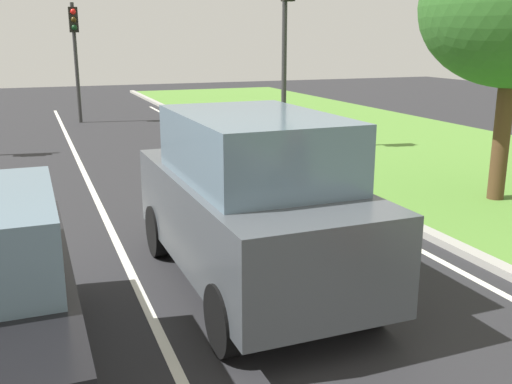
# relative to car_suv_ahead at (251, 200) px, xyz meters

# --- Properties ---
(ground_plane) EXTENTS (60.00, 60.00, 0.00)m
(ground_plane) POSITION_rel_car_suv_ahead_xyz_m (-0.71, 5.16, -1.17)
(ground_plane) COLOR #262628
(lane_line_center) EXTENTS (0.12, 32.00, 0.01)m
(lane_line_center) POSITION_rel_car_suv_ahead_xyz_m (-1.41, 5.16, -1.16)
(lane_line_center) COLOR silver
(lane_line_center) RESTS_ON ground
(lane_line_right_edge) EXTENTS (0.12, 32.00, 0.01)m
(lane_line_right_edge) POSITION_rel_car_suv_ahead_xyz_m (2.89, 5.16, -1.16)
(lane_line_right_edge) COLOR silver
(lane_line_right_edge) RESTS_ON ground
(grass_verge_right) EXTENTS (9.00, 48.00, 0.06)m
(grass_verge_right) POSITION_rel_car_suv_ahead_xyz_m (7.79, 5.16, -1.14)
(grass_verge_right) COLOR #548433
(grass_verge_right) RESTS_ON ground
(curb_right) EXTENTS (0.24, 48.00, 0.12)m
(curb_right) POSITION_rel_car_suv_ahead_xyz_m (3.39, 5.16, -1.11)
(curb_right) COLOR #9E9B93
(curb_right) RESTS_ON ground
(car_suv_ahead) EXTENTS (2.01, 4.52, 2.28)m
(car_suv_ahead) POSITION_rel_car_suv_ahead_xyz_m (0.00, 0.00, 0.00)
(car_suv_ahead) COLOR #474C51
(car_suv_ahead) RESTS_ON ground
(traffic_light_near_right) EXTENTS (0.32, 0.50, 5.15)m
(traffic_light_near_right) POSITION_rel_car_suv_ahead_xyz_m (4.25, 8.47, 2.36)
(traffic_light_near_right) COLOR #2D2D2D
(traffic_light_near_right) RESTS_ON ground
(traffic_light_far_median) EXTENTS (0.32, 0.50, 4.43)m
(traffic_light_far_median) POSITION_rel_car_suv_ahead_xyz_m (-0.68, 16.68, 1.87)
(traffic_light_far_median) COLOR #2D2D2D
(traffic_light_far_median) RESTS_ON ground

